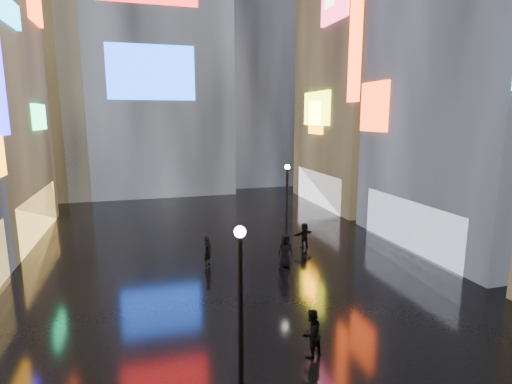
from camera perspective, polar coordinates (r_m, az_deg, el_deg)
name	(u,v)px	position (r m, az deg, el deg)	size (l,w,h in m)	color
ground	(220,250)	(24.53, -5.22, -8.19)	(140.00, 140.00, 0.00)	black
building_right_far	(373,48)	(39.04, 16.36, 19.19)	(10.28, 12.00, 28.00)	black
tower_flank_right	(250,40)	(51.41, -0.88, 20.84)	(12.00, 12.00, 34.00)	black
tower_flank_left	(33,64)	(46.16, -29.29, 15.68)	(10.00, 10.00, 26.00)	black
lamp_near	(240,309)	(10.91, -2.23, -16.38)	(0.30, 0.30, 5.20)	black
lamp_far	(287,202)	(23.72, 4.43, -1.45)	(0.30, 0.30, 5.20)	black
pedestrian_1	(311,333)	(14.19, 7.90, -19.37)	(0.80, 0.63, 1.65)	black
pedestrian_4	(285,251)	(21.49, 4.19, -8.38)	(0.88, 0.58, 1.81)	black
pedestrian_5	(304,235)	(24.82, 6.92, -6.14)	(1.42, 0.45, 1.54)	black
pedestrian_6	(208,251)	(21.96, -6.90, -8.31)	(0.58, 0.38, 1.59)	black
umbrella_2	(285,227)	(21.10, 4.24, -4.95)	(0.94, 0.96, 0.86)	black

